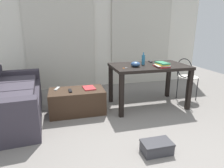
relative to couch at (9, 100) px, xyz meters
name	(u,v)px	position (x,y,z in m)	size (l,w,h in m)	color
ground_plane	(129,118)	(1.86, -0.51, -0.30)	(7.83, 7.83, 0.00)	gray
wall_back	(102,33)	(1.86, 1.52, 0.99)	(5.15, 0.10, 2.58)	silver
curtains	(103,39)	(1.86, 1.44, 0.86)	(3.52, 0.03, 2.32)	beige
couch	(9,100)	(0.00, 0.00, 0.00)	(1.03, 1.99, 0.72)	#38333D
coffee_table	(77,101)	(1.08, -0.08, -0.09)	(0.92, 0.51, 0.41)	#382619
craft_table	(149,71)	(2.38, -0.08, 0.37)	(1.35, 0.81, 0.77)	black
wire_chair	(186,74)	(3.22, 0.00, 0.24)	(0.38, 0.40, 0.85)	silver
bottle_near	(143,60)	(2.29, -0.02, 0.57)	(0.06, 0.06, 0.22)	teal
bowl	(136,64)	(2.09, -0.16, 0.52)	(0.17, 0.17, 0.09)	#2D4C7A
book_stack	(162,65)	(2.52, -0.29, 0.51)	(0.24, 0.28, 0.08)	red
tv_remote_on_table	(150,62)	(2.53, 0.19, 0.49)	(0.04, 0.15, 0.02)	#232326
scissors	(125,68)	(1.87, -0.23, 0.48)	(0.10, 0.08, 0.00)	#9EA0A5
tv_remote_primary	(57,89)	(0.76, 0.05, 0.12)	(0.05, 0.17, 0.02)	#B7B7B2
tv_remote_secondary	(70,91)	(0.97, -0.12, 0.12)	(0.05, 0.17, 0.02)	black
magazine	(89,88)	(1.29, -0.04, 0.12)	(0.19, 0.26, 0.02)	red
shoebox	(157,147)	(1.88, -1.45, -0.23)	(0.35, 0.22, 0.14)	#38383D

